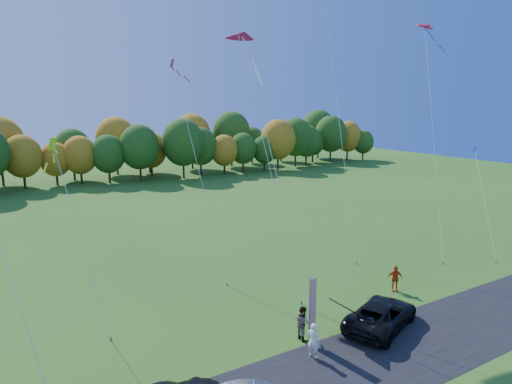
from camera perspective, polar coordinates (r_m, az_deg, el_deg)
ground at (r=27.02m, az=6.94°, el=-16.92°), size 160.00×160.00×0.00m
asphalt_strip at (r=24.44m, az=13.13°, el=-20.41°), size 90.00×6.00×0.01m
tree_line at (r=76.14m, az=-19.57°, el=0.96°), size 116.00×12.00×10.00m
black_suv at (r=27.85m, az=15.38°, el=-14.54°), size 6.24×4.47×1.58m
person_tailgate_a at (r=24.28m, az=7.21°, el=-17.91°), size 0.66×0.79×1.84m
person_tailgate_b at (r=25.82m, az=5.85°, el=-15.95°), size 0.73×0.93×1.88m
person_east at (r=32.92m, az=16.97°, el=-10.29°), size 1.13×0.95×1.82m
feather_flag at (r=24.70m, az=7.01°, el=-13.71°), size 0.51×0.13×3.82m
kite_delta_blue at (r=31.29m, az=-1.33°, el=15.65°), size 3.67×11.45×30.43m
kite_parafoil_orange at (r=41.38m, az=9.76°, el=13.42°), size 6.68×12.80×29.26m
kite_delta_red at (r=30.83m, az=1.78°, el=5.79°), size 2.31×10.32×18.69m
kite_parafoil_rainbow at (r=42.37m, az=21.28°, el=6.68°), size 7.38×8.66×20.13m
kite_diamond_yellow at (r=27.76m, az=-21.17°, el=-5.01°), size 1.99×6.45×11.01m
kite_diamond_green at (r=22.78m, az=-28.26°, el=-9.61°), size 2.27×4.05×10.52m
kite_diamond_pink at (r=34.06m, az=-7.32°, el=3.36°), size 1.08×8.44×16.28m
kite_diamond_blue_low at (r=43.95m, az=26.66°, el=-1.01°), size 4.64×5.99×9.07m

